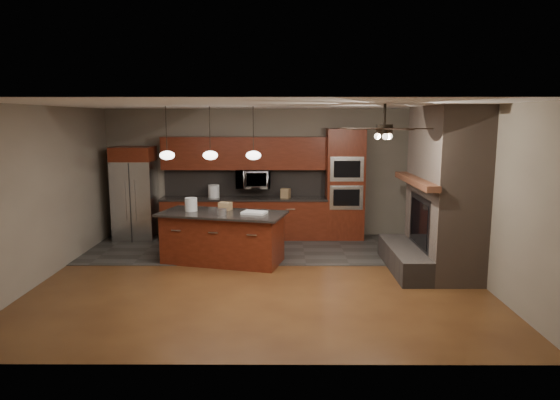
{
  "coord_description": "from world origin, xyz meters",
  "views": [
    {
      "loc": [
        0.35,
        -7.96,
        2.59
      ],
      "look_at": [
        0.31,
        0.6,
        1.19
      ],
      "focal_mm": 32.0,
      "sensor_mm": 36.0,
      "label": 1
    }
  ],
  "objects_px": {
    "microwave": "(253,179)",
    "counter_box": "(286,193)",
    "refrigerator": "(135,193)",
    "kitchen_island": "(223,237)",
    "cardboard_box": "(225,206)",
    "counter_bucket": "(214,191)",
    "paint_can": "(222,212)",
    "paint_tray": "(254,213)",
    "oven_tower": "(345,184)",
    "white_bucket": "(191,204)"
  },
  "relations": [
    {
      "from": "counter_box",
      "to": "refrigerator",
      "type": "bearing_deg",
      "value": -157.95
    },
    {
      "from": "kitchen_island",
      "to": "counter_box",
      "type": "bearing_deg",
      "value": 71.87
    },
    {
      "from": "refrigerator",
      "to": "microwave",
      "type": "bearing_deg",
      "value": 2.96
    },
    {
      "from": "microwave",
      "to": "paint_can",
      "type": "xyz_separation_m",
      "value": [
        -0.43,
        -2.14,
        -0.33
      ]
    },
    {
      "from": "counter_bucket",
      "to": "paint_can",
      "type": "bearing_deg",
      "value": -78.54
    },
    {
      "from": "paint_can",
      "to": "cardboard_box",
      "type": "xyz_separation_m",
      "value": [
        0.0,
        0.51,
        0.02
      ]
    },
    {
      "from": "cardboard_box",
      "to": "white_bucket",
      "type": "bearing_deg",
      "value": -149.93
    },
    {
      "from": "microwave",
      "to": "refrigerator",
      "type": "height_order",
      "value": "refrigerator"
    },
    {
      "from": "refrigerator",
      "to": "counter_box",
      "type": "distance_m",
      "value": 3.24
    },
    {
      "from": "refrigerator",
      "to": "kitchen_island",
      "type": "bearing_deg",
      "value": -40.39
    },
    {
      "from": "refrigerator",
      "to": "paint_can",
      "type": "xyz_separation_m",
      "value": [
        2.11,
        -2.0,
        -0.03
      ]
    },
    {
      "from": "white_bucket",
      "to": "counter_bucket",
      "type": "height_order",
      "value": "counter_bucket"
    },
    {
      "from": "microwave",
      "to": "kitchen_island",
      "type": "relative_size",
      "value": 0.3
    },
    {
      "from": "kitchen_island",
      "to": "counter_bucket",
      "type": "xyz_separation_m",
      "value": [
        -0.4,
        1.86,
        0.57
      ]
    },
    {
      "from": "microwave",
      "to": "counter_box",
      "type": "distance_m",
      "value": 0.77
    },
    {
      "from": "counter_bucket",
      "to": "oven_tower",
      "type": "bearing_deg",
      "value": -0.15
    },
    {
      "from": "oven_tower",
      "to": "paint_can",
      "type": "relative_size",
      "value": 14.54
    },
    {
      "from": "paint_can",
      "to": "refrigerator",
      "type": "bearing_deg",
      "value": 136.47
    },
    {
      "from": "refrigerator",
      "to": "kitchen_island",
      "type": "relative_size",
      "value": 0.83
    },
    {
      "from": "oven_tower",
      "to": "refrigerator",
      "type": "bearing_deg",
      "value": -179.06
    },
    {
      "from": "white_bucket",
      "to": "counter_box",
      "type": "height_order",
      "value": "white_bucket"
    },
    {
      "from": "microwave",
      "to": "white_bucket",
      "type": "xyz_separation_m",
      "value": [
        -1.04,
        -1.75,
        -0.26
      ]
    },
    {
      "from": "counter_bucket",
      "to": "kitchen_island",
      "type": "bearing_deg",
      "value": -77.81
    },
    {
      "from": "microwave",
      "to": "paint_tray",
      "type": "height_order",
      "value": "microwave"
    },
    {
      "from": "counter_bucket",
      "to": "microwave",
      "type": "bearing_deg",
      "value": 3.34
    },
    {
      "from": "white_bucket",
      "to": "cardboard_box",
      "type": "relative_size",
      "value": 1.09
    },
    {
      "from": "kitchen_island",
      "to": "white_bucket",
      "type": "bearing_deg",
      "value": 179.33
    },
    {
      "from": "cardboard_box",
      "to": "counter_bucket",
      "type": "distance_m",
      "value": 1.63
    },
    {
      "from": "paint_can",
      "to": "counter_box",
      "type": "height_order",
      "value": "counter_box"
    },
    {
      "from": "kitchen_island",
      "to": "counter_bucket",
      "type": "height_order",
      "value": "counter_bucket"
    },
    {
      "from": "oven_tower",
      "to": "kitchen_island",
      "type": "xyz_separation_m",
      "value": [
        -2.43,
        -1.85,
        -0.73
      ]
    },
    {
      "from": "paint_can",
      "to": "paint_tray",
      "type": "relative_size",
      "value": 0.39
    },
    {
      "from": "microwave",
      "to": "counter_box",
      "type": "relative_size",
      "value": 3.57
    },
    {
      "from": "cardboard_box",
      "to": "counter_box",
      "type": "height_order",
      "value": "counter_box"
    },
    {
      "from": "refrigerator",
      "to": "kitchen_island",
      "type": "xyz_separation_m",
      "value": [
        2.09,
        -1.78,
        -0.54
      ]
    },
    {
      "from": "cardboard_box",
      "to": "counter_bucket",
      "type": "bearing_deg",
      "value": 123.64
    },
    {
      "from": "refrigerator",
      "to": "cardboard_box",
      "type": "height_order",
      "value": "refrigerator"
    },
    {
      "from": "paint_tray",
      "to": "counter_bucket",
      "type": "xyz_separation_m",
      "value": [
        -0.99,
        1.96,
        0.1
      ]
    },
    {
      "from": "paint_tray",
      "to": "cardboard_box",
      "type": "xyz_separation_m",
      "value": [
        -0.56,
        0.39,
        0.05
      ]
    },
    {
      "from": "oven_tower",
      "to": "paint_tray",
      "type": "xyz_separation_m",
      "value": [
        -1.84,
        -1.96,
        -0.25
      ]
    },
    {
      "from": "counter_bucket",
      "to": "counter_box",
      "type": "distance_m",
      "value": 1.56
    },
    {
      "from": "cardboard_box",
      "to": "counter_bucket",
      "type": "height_order",
      "value": "counter_bucket"
    },
    {
      "from": "cardboard_box",
      "to": "counter_box",
      "type": "bearing_deg",
      "value": 72.01
    },
    {
      "from": "kitchen_island",
      "to": "cardboard_box",
      "type": "xyz_separation_m",
      "value": [
        0.02,
        0.28,
        0.53
      ]
    },
    {
      "from": "paint_tray",
      "to": "counter_box",
      "type": "relative_size",
      "value": 2.03
    },
    {
      "from": "refrigerator",
      "to": "white_bucket",
      "type": "bearing_deg",
      "value": -47.15
    },
    {
      "from": "oven_tower",
      "to": "counter_bucket",
      "type": "relative_size",
      "value": 8.62
    },
    {
      "from": "paint_tray",
      "to": "counter_box",
      "type": "bearing_deg",
      "value": 91.08
    },
    {
      "from": "microwave",
      "to": "cardboard_box",
      "type": "bearing_deg",
      "value": -104.82
    },
    {
      "from": "refrigerator",
      "to": "white_bucket",
      "type": "distance_m",
      "value": 2.21
    }
  ]
}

